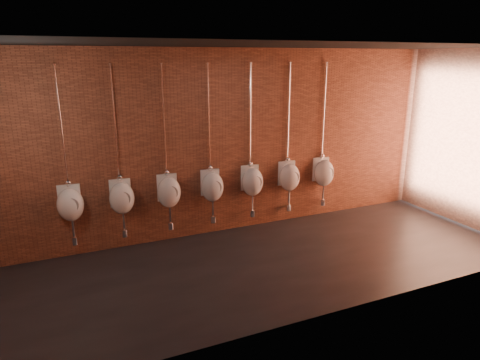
% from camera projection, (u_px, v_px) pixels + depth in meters
% --- Properties ---
extents(ground, '(8.50, 8.50, 0.00)m').
position_uv_depth(ground, '(260.00, 265.00, 6.51)').
color(ground, black).
rests_on(ground, ground).
extents(room_shell, '(8.54, 3.04, 3.22)m').
position_uv_depth(room_shell, '(261.00, 134.00, 5.95)').
color(room_shell, black).
rests_on(room_shell, ground).
extents(urinal_0, '(0.44, 0.39, 2.72)m').
position_uv_depth(urinal_0, '(70.00, 204.00, 6.48)').
color(urinal_0, white).
rests_on(urinal_0, ground).
extents(urinal_1, '(0.44, 0.39, 2.72)m').
position_uv_depth(urinal_1, '(122.00, 197.00, 6.77)').
color(urinal_1, white).
rests_on(urinal_1, ground).
extents(urinal_2, '(0.44, 0.39, 2.72)m').
position_uv_depth(urinal_2, '(169.00, 191.00, 7.06)').
color(urinal_2, white).
rests_on(urinal_2, ground).
extents(urinal_3, '(0.44, 0.39, 2.72)m').
position_uv_depth(urinal_3, '(212.00, 186.00, 7.36)').
color(urinal_3, white).
rests_on(urinal_3, ground).
extents(urinal_4, '(0.44, 0.39, 2.72)m').
position_uv_depth(urinal_4, '(252.00, 181.00, 7.65)').
color(urinal_4, white).
rests_on(urinal_4, ground).
extents(urinal_5, '(0.44, 0.39, 2.72)m').
position_uv_depth(urinal_5, '(289.00, 176.00, 7.95)').
color(urinal_5, white).
rests_on(urinal_5, ground).
extents(urinal_6, '(0.44, 0.39, 2.72)m').
position_uv_depth(urinal_6, '(324.00, 172.00, 8.24)').
color(urinal_6, white).
rests_on(urinal_6, ground).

